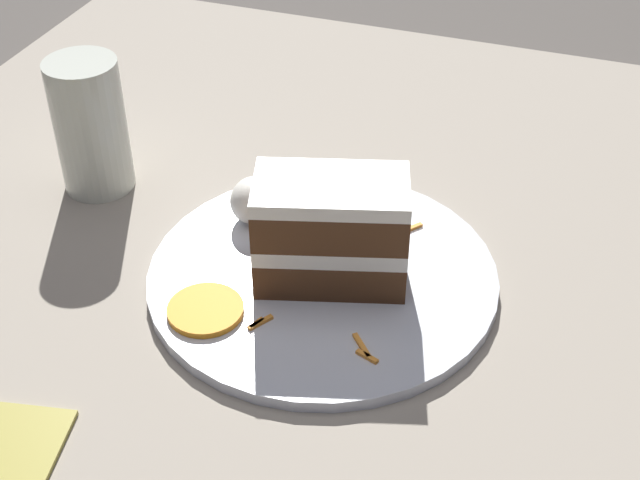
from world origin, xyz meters
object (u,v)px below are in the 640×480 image
Objects in this scene: plate at (320,275)px; drinking_glass at (92,134)px; cake_slice at (331,230)px; cream_dollop at (254,200)px; orange_garnish at (206,310)px.

drinking_glass is at bearing 75.36° from plate.
cream_dollop is (0.05, 0.09, -0.03)m from cake_slice.
orange_garnish is (-0.08, 0.07, 0.01)m from plate.
plate is 4.82× the size of orange_garnish.
drinking_glass is (0.07, 0.26, 0.05)m from plate.
cream_dollop is at bearing 43.24° from cake_slice.
cake_slice is at bearing -120.13° from cream_dollop.
drinking_glass is (0.02, 0.17, 0.03)m from cream_dollop.
orange_garnish is at bearing 117.95° from cake_slice.
orange_garnish is (-0.13, -0.01, -0.02)m from cream_dollop.
cream_dollop is at bearing -95.16° from drinking_glass.
cake_slice is at bearing -102.40° from plate.
drinking_glass is at bearing 51.42° from orange_garnish.
cream_dollop is 0.13m from orange_garnish.
cream_dollop is 0.18m from drinking_glass.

